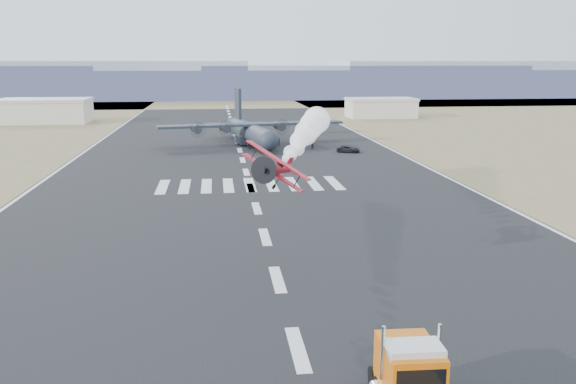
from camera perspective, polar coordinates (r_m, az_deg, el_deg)
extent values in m
plane|color=black|center=(37.71, 0.92, -14.48)|extent=(500.00, 500.00, 0.00)
cube|color=olive|center=(263.98, -5.86, 8.40)|extent=(500.00, 80.00, 0.00)
cube|color=#8C95B1|center=(299.68, -18.72, 9.90)|extent=(150.00, 50.00, 17.00)
cube|color=#8C95B1|center=(293.62, -6.00, 10.04)|extent=(150.00, 50.00, 13.00)
cube|color=#8C95B1|center=(301.69, 6.64, 10.27)|extent=(150.00, 50.00, 15.00)
cube|color=#8C95B1|center=(322.90, 18.12, 10.05)|extent=(150.00, 50.00, 17.00)
cube|color=beige|center=(185.12, -21.80, 6.97)|extent=(24.00, 14.00, 6.00)
cube|color=beige|center=(184.90, -21.88, 7.99)|extent=(24.50, 14.50, 0.80)
cube|color=beige|center=(190.78, 8.67, 7.70)|extent=(20.00, 12.00, 5.20)
cube|color=beige|center=(190.59, 8.69, 8.57)|extent=(20.50, 12.50, 0.80)
cube|color=#E1550D|center=(30.63, 11.80, -16.54)|extent=(2.70, 1.99, 2.32)
cube|color=black|center=(29.70, 12.34, -16.72)|extent=(2.33, 0.21, 0.95)
cube|color=silver|center=(30.34, 11.73, -14.25)|extent=(2.70, 1.78, 0.53)
cube|color=#E1550D|center=(32.38, 10.79, -15.46)|extent=(2.71, 2.20, 2.74)
cylinder|color=black|center=(33.85, 8.03, -16.79)|extent=(0.46, 1.18, 1.16)
cylinder|color=black|center=(34.43, 12.15, -16.43)|extent=(0.46, 1.18, 1.16)
cylinder|color=red|center=(47.99, -1.07, 2.20)|extent=(2.02, 4.81, 0.85)
sphere|color=black|center=(48.11, -1.04, 2.62)|extent=(0.66, 0.66, 0.66)
cylinder|color=black|center=(45.77, -1.51, 1.71)|extent=(1.06, 0.79, 0.95)
cylinder|color=black|center=(45.45, -1.58, 1.63)|extent=(2.03, 0.55, 2.09)
cube|color=red|center=(47.67, -1.14, 1.72)|extent=(5.12, 2.19, 2.83)
cube|color=red|center=(47.20, -1.20, 3.02)|extent=(5.28, 2.23, 2.92)
cube|color=red|center=(50.04, -0.69, 3.16)|extent=(0.31, 0.85, 0.95)
cube|color=red|center=(50.11, -0.69, 2.62)|extent=(2.01, 1.12, 0.08)
cylinder|color=black|center=(47.58, -2.11, 0.71)|extent=(0.22, 0.43, 0.42)
cylinder|color=black|center=(47.35, -0.30, 0.66)|extent=(0.22, 0.43, 0.42)
sphere|color=white|center=(50.30, -0.66, 2.66)|extent=(0.66, 0.66, 0.66)
sphere|color=white|center=(52.52, -0.29, 3.09)|extent=(0.87, 0.87, 0.87)
sphere|color=white|center=(54.75, 0.05, 3.49)|extent=(1.07, 1.07, 1.07)
sphere|color=white|center=(56.98, 0.36, 3.86)|extent=(1.27, 1.27, 1.27)
sphere|color=white|center=(59.21, 0.64, 4.21)|extent=(1.48, 1.48, 1.48)
sphere|color=white|center=(61.45, 0.91, 4.52)|extent=(1.68, 1.68, 1.68)
sphere|color=white|center=(63.69, 1.16, 4.82)|extent=(1.88, 1.88, 1.88)
sphere|color=white|center=(65.94, 1.39, 5.09)|extent=(2.08, 2.08, 2.08)
sphere|color=white|center=(68.18, 1.60, 5.35)|extent=(2.29, 2.29, 2.29)
sphere|color=white|center=(70.43, 1.81, 5.58)|extent=(2.49, 2.49, 2.49)
sphere|color=white|center=(72.68, 1.99, 5.81)|extent=(2.69, 2.69, 2.69)
sphere|color=white|center=(74.93, 2.17, 6.02)|extent=(2.89, 2.89, 2.89)
sphere|color=white|center=(77.19, 2.34, 6.22)|extent=(3.10, 3.10, 3.10)
sphere|color=white|center=(79.44, 2.50, 6.41)|extent=(3.30, 3.30, 3.30)
sphere|color=white|center=(81.70, 2.65, 6.58)|extent=(3.50, 3.50, 3.50)
sphere|color=white|center=(83.96, 2.79, 6.75)|extent=(3.70, 3.70, 3.70)
cylinder|color=#1F252F|center=(126.20, -3.49, 5.56)|extent=(8.75, 27.04, 3.83)
sphere|color=#1F252F|center=(113.35, -1.83, 4.83)|extent=(3.83, 3.83, 3.83)
cone|color=#1F252F|center=(139.16, -4.84, 6.15)|extent=(4.83, 6.35, 3.83)
cube|color=#1F252F|center=(125.08, -3.39, 6.34)|extent=(38.35, 11.08, 0.48)
cylinder|color=#1F252F|center=(122.37, -8.58, 5.87)|extent=(2.37, 3.89, 1.72)
cylinder|color=#3F3F44|center=(120.50, -8.43, 5.78)|extent=(3.21, 0.65, 3.25)
cylinder|color=#1F252F|center=(123.39, -5.93, 5.99)|extent=(2.37, 3.89, 1.72)
cylinder|color=#3F3F44|center=(121.53, -5.75, 5.90)|extent=(3.21, 0.65, 3.25)
cylinder|color=#1F252F|center=(126.19, -0.79, 6.19)|extent=(2.37, 3.89, 1.72)
cylinder|color=#3F3F44|center=(124.37, -0.54, 6.10)|extent=(3.21, 0.65, 3.25)
cylinder|color=#1F252F|center=(127.96, 1.68, 6.27)|extent=(2.37, 3.89, 1.72)
cylinder|color=#3F3F44|center=(126.16, 1.97, 6.18)|extent=(3.21, 0.65, 3.25)
cube|color=#1F252F|center=(136.88, -4.70, 8.06)|extent=(1.37, 4.34, 7.66)
cube|color=#1F252F|center=(137.69, -4.72, 6.41)|extent=(13.70, 5.32, 0.33)
cube|color=#1F252F|center=(126.81, -4.51, 4.92)|extent=(2.20, 5.85, 1.53)
cylinder|color=black|center=(126.87, -4.51, 4.68)|extent=(0.67, 1.12, 1.05)
cube|color=#1F252F|center=(127.81, -2.67, 5.00)|extent=(2.20, 5.85, 1.53)
cylinder|color=black|center=(127.88, -2.67, 4.77)|extent=(0.67, 1.12, 1.05)
cylinder|color=black|center=(116.36, -2.21, 3.99)|extent=(0.54, 0.92, 0.86)
imported|color=black|center=(116.20, 5.67, 4.02)|extent=(4.92, 3.67, 1.24)
imported|color=black|center=(121.35, -3.80, 4.48)|extent=(0.74, 0.71, 1.57)
imported|color=black|center=(119.55, 2.25, 4.42)|extent=(0.97, 0.76, 1.74)
imported|color=black|center=(118.68, -1.60, 4.37)|extent=(1.20, 0.69, 1.75)
imported|color=black|center=(119.70, -3.55, 4.41)|extent=(0.95, 1.14, 1.73)
imported|color=black|center=(123.62, -1.47, 4.67)|extent=(0.92, 0.96, 1.70)
imported|color=black|center=(120.98, -2.44, 4.53)|extent=(1.42, 1.72, 1.84)
imported|color=black|center=(123.12, -2.51, 4.62)|extent=(0.77, 0.74, 1.63)
imported|color=black|center=(124.35, -0.88, 4.71)|extent=(0.90, 0.94, 1.67)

